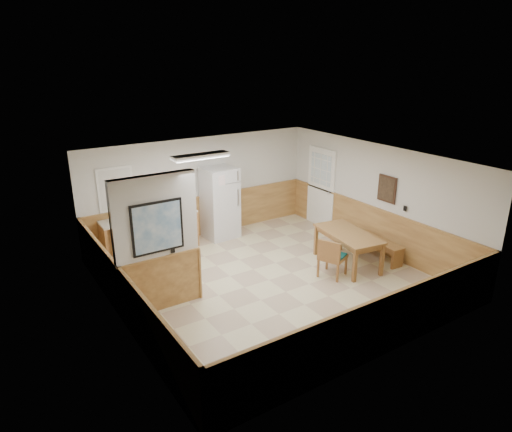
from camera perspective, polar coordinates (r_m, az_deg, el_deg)
ground at (r=9.46m, az=1.61°, el=-8.00°), size 6.00×6.00×0.00m
ceiling at (r=8.59m, az=1.77°, el=6.94°), size 6.00×6.00×0.02m
back_wall at (r=11.42m, az=-6.91°, el=3.55°), size 6.00×0.02×2.50m
right_wall at (r=10.86m, az=14.84°, el=2.17°), size 0.02×6.00×2.50m
left_wall at (r=7.77m, az=-16.90°, el=-5.09°), size 0.02×6.00×2.50m
wainscot_back at (r=11.63m, az=-6.71°, el=-0.03°), size 6.00×0.04×1.00m
wainscot_right at (r=11.08m, az=14.44°, el=-1.55°), size 0.04×6.00×1.00m
wainscot_left at (r=8.11m, az=-16.24°, el=-9.88°), size 0.04×6.00×1.00m
partition_wall at (r=8.16m, az=-12.26°, el=-3.61°), size 1.50×0.20×2.50m
kitchen_counter at (r=10.94m, az=-11.66°, el=-1.82°), size 2.20×0.61×1.00m
exterior_door at (r=12.18m, az=8.11°, el=3.54°), size 0.07×1.02×2.15m
kitchen_window at (r=10.61m, az=-17.13°, el=3.23°), size 0.80×0.04×1.00m
wall_painting at (r=10.56m, az=16.05°, el=3.27°), size 0.04×0.50×0.60m
fluorescent_fixture at (r=9.31m, az=-6.94°, el=7.45°), size 1.20×0.30×0.09m
refrigerator at (r=11.35m, az=-4.53°, el=1.64°), size 0.82×0.74×1.79m
dining_table at (r=10.05m, az=11.45°, el=-2.58°), size 1.03×1.70×0.75m
dining_bench at (r=10.72m, az=14.71°, el=-3.23°), size 0.42×1.49×0.45m
dining_chair at (r=9.48m, az=9.36°, el=-4.90°), size 0.82×0.70×0.85m
fire_extinguisher at (r=10.94m, az=-8.67°, el=1.76°), size 0.11×0.11×0.39m
soap_bottle at (r=10.47m, az=-17.47°, el=-0.12°), size 0.09×0.09×0.22m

